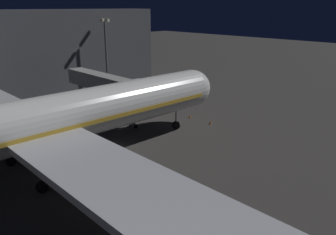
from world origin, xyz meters
TOP-DOWN VIEW (x-y plane):
  - ground_plane at (0.00, 0.00)m, footprint 320.00×320.00m
  - airliner_at_gate at (0.00, 9.58)m, footprint 58.69×57.48m
  - jet_bridge at (10.74, -8.25)m, footprint 19.72×3.40m
  - apron_floodlight_mast at (25.50, -17.51)m, footprint 2.90×0.50m
  - traffic_cone_nose_port at (-2.20, -17.94)m, footprint 0.36×0.36m
  - traffic_cone_nose_starboard at (2.20, -17.94)m, footprint 0.36×0.36m

SIDE VIEW (x-z plane):
  - ground_plane at x=0.00m, z-range 0.00..0.00m
  - traffic_cone_nose_port at x=-2.20m, z-range 0.00..0.55m
  - traffic_cone_nose_starboard at x=2.20m, z-range 0.00..0.55m
  - airliner_at_gate at x=0.00m, z-range -4.03..15.32m
  - jet_bridge at x=10.74m, z-range 2.12..9.44m
  - apron_floodlight_mast at x=25.50m, z-range 1.39..16.81m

